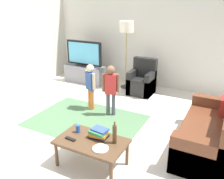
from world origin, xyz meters
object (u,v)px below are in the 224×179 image
at_px(child_near_tv, 91,83).
at_px(plate, 101,149).
at_px(tv, 84,54).
at_px(bottle, 115,134).
at_px(tv_remote, 70,139).
at_px(couch, 213,134).
at_px(book_stack, 99,133).
at_px(child_center, 111,86).
at_px(coffee_table, 92,143).
at_px(soda_can, 78,129).
at_px(tv_stand, 85,74).
at_px(armchair, 142,82).
at_px(floor_lamp, 127,30).

xyz_separation_m(child_near_tv, plate, (1.28, -1.76, -0.18)).
xyz_separation_m(tv, plate, (2.40, -3.20, -0.42)).
distance_m(bottle, tv_remote, 0.65).
relative_size(couch, plate, 8.18).
xyz_separation_m(couch, book_stack, (-1.46, -1.13, 0.20)).
distance_m(child_center, coffee_table, 1.68).
xyz_separation_m(tv, soda_can, (1.88, -2.98, -0.37)).
xyz_separation_m(tv_stand, bottle, (2.50, -3.01, 0.32)).
bearing_deg(tv_remote, tv_stand, 125.16).
height_order(tv, tv_remote, tv).
bearing_deg(couch, soda_can, -147.57).
bearing_deg(couch, tv_remote, -142.56).
bearing_deg(bottle, armchair, 103.70).
bearing_deg(tv, book_stack, -53.00).
xyz_separation_m(floor_lamp, soda_can, (0.66, -3.16, -1.06)).
height_order(child_near_tv, soda_can, child_near_tv).
relative_size(tv_remote, soda_can, 1.42).
relative_size(armchair, child_near_tv, 0.88).
xyz_separation_m(bottle, plate, (-0.10, -0.22, -0.13)).
distance_m(tv_stand, soda_can, 3.55).
distance_m(armchair, tv_remote, 3.19).
bearing_deg(tv_stand, floor_lamp, 7.09).
distance_m(child_near_tv, coffee_table, 1.97).
xyz_separation_m(floor_lamp, tv_remote, (0.68, -3.38, -1.11)).
distance_m(child_near_tv, soda_can, 1.72).
bearing_deg(child_near_tv, coffee_table, -57.27).
height_order(floor_lamp, book_stack, floor_lamp).
xyz_separation_m(tv_stand, coffee_table, (2.18, -3.11, 0.13)).
distance_m(tv, floor_lamp, 1.42).
distance_m(tv_remote, plate, 0.50).
relative_size(coffee_table, tv_remote, 5.88).
distance_m(tv, armchair, 1.86).
xyz_separation_m(book_stack, bottle, (0.27, -0.02, 0.07)).
bearing_deg(child_near_tv, bottle, -48.27).
bearing_deg(floor_lamp, bottle, -67.91).
xyz_separation_m(child_center, soda_can, (0.23, -1.48, -0.17)).
xyz_separation_m(child_near_tv, soda_can, (0.76, -1.54, -0.13)).
relative_size(couch, soda_can, 15.00).
xyz_separation_m(armchair, soda_can, (0.10, -2.97, 0.18)).
bearing_deg(coffee_table, couch, 39.63).
xyz_separation_m(floor_lamp, child_near_tv, (-0.09, -1.62, -0.93)).
relative_size(bottle, tv_remote, 1.95).
bearing_deg(child_center, book_stack, -68.33).
bearing_deg(tv, child_near_tv, -52.00).
height_order(couch, plate, couch).
xyz_separation_m(tv_stand, armchair, (1.78, -0.04, 0.05)).
height_order(armchair, plate, armchair).
distance_m(armchair, child_near_tv, 1.60).
height_order(floor_lamp, plate, floor_lamp).
bearing_deg(book_stack, tv_stand, 126.81).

